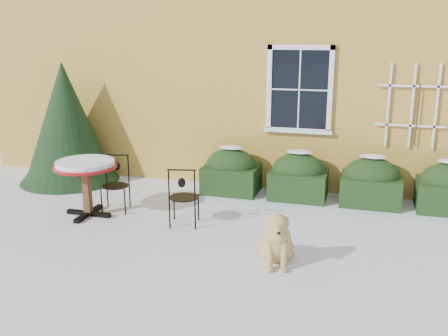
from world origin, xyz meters
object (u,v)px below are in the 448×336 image
(patio_chair_near, at_px, (184,196))
(patio_chair_far, at_px, (116,183))
(bistro_table, at_px, (85,170))
(dog, at_px, (276,242))
(evergreen_shrub, at_px, (67,134))

(patio_chair_near, height_order, patio_chair_far, patio_chair_near)
(bistro_table, bearing_deg, dog, -15.59)
(dog, bearing_deg, patio_chair_near, 135.73)
(evergreen_shrub, distance_m, bistro_table, 2.33)
(bistro_table, relative_size, dog, 1.16)
(dog, bearing_deg, patio_chair_far, 142.41)
(patio_chair_near, xyz_separation_m, dog, (1.67, -0.98, -0.17))
(patio_chair_far, relative_size, dog, 1.08)
(patio_chair_near, distance_m, patio_chair_far, 1.44)
(evergreen_shrub, relative_size, bistro_table, 2.38)
(patio_chair_near, bearing_deg, patio_chair_far, -26.39)
(patio_chair_near, distance_m, dog, 1.95)
(bistro_table, bearing_deg, evergreen_shrub, 129.88)
(dog, bearing_deg, bistro_table, 150.54)
(bistro_table, bearing_deg, patio_chair_far, 51.10)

